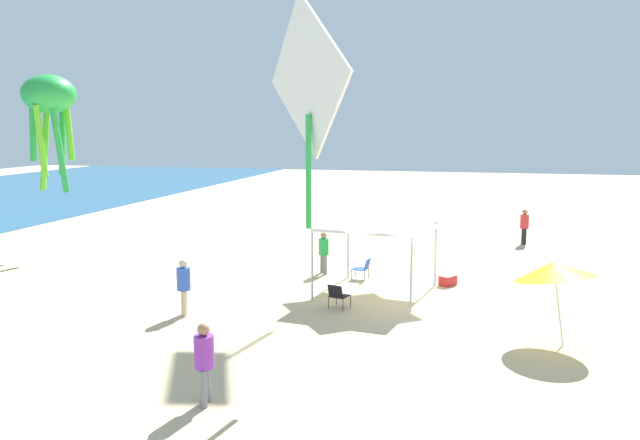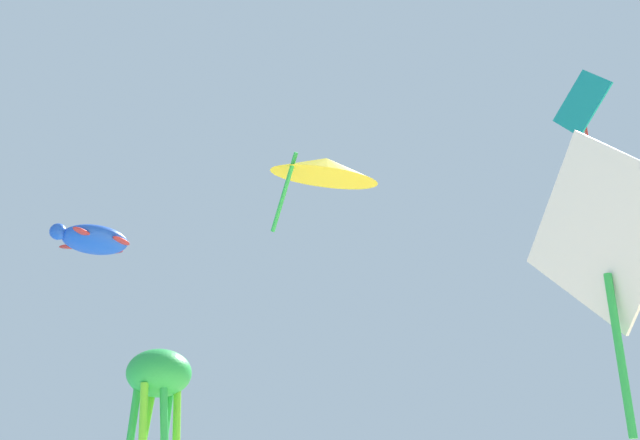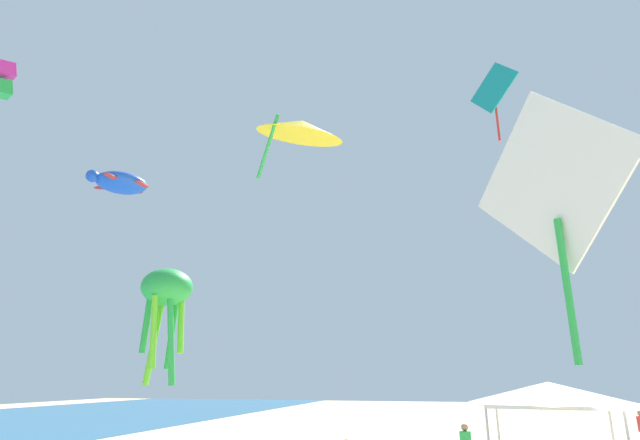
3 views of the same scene
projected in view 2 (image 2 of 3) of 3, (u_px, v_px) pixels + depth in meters
kite_diamond_white at (602, 239)px, 12.62m from camera, size 2.80×2.65×5.40m
kite_turtle_blue at (93, 240)px, 43.04m from camera, size 4.90×4.93×1.60m
kite_octopus_green at (158, 381)px, 26.11m from camera, size 2.31×2.31×5.14m
kite_delta_yellow at (325, 168)px, 23.93m from camera, size 5.04×5.04×3.06m
kite_diamond_teal at (582, 106)px, 33.15m from camera, size 2.83×2.61×5.37m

